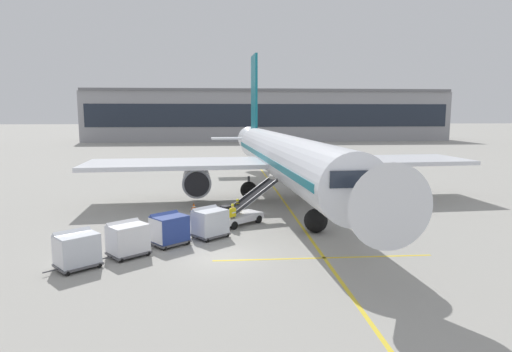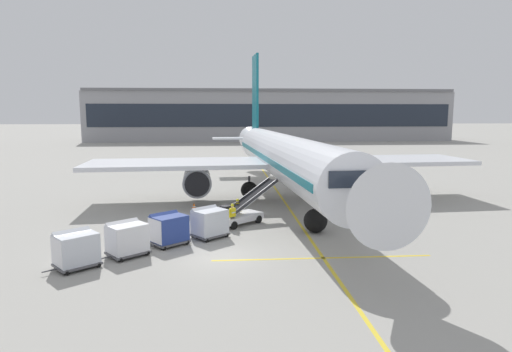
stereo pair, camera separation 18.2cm
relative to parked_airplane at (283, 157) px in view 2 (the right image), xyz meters
The scene contains 13 objects.
ground_plane 17.03m from the parked_airplane, 109.27° to the right, with size 600.00×600.00×0.00m, color #9E9B93.
parked_airplane is the anchor object (origin of this frame).
belt_loader 9.81m from the parked_airplane, 115.59° to the right, with size 4.85×4.44×2.94m.
baggage_cart_lead 13.58m from the parked_airplane, 117.87° to the right, with size 2.61×2.51×1.91m.
baggage_cart_second 15.93m from the parked_airplane, 123.08° to the right, with size 2.61×2.51×1.91m.
baggage_cart_third 18.57m from the parked_airplane, 125.21° to the right, with size 2.61×2.51×1.91m.
baggage_cart_fourth 21.20m from the parked_airplane, 127.31° to the right, with size 2.61×2.51×1.91m.
ground_crew_by_loader 9.64m from the parked_airplane, 117.88° to the right, with size 0.56×0.33×1.74m.
ground_crew_by_carts 11.26m from the parked_airplane, 115.59° to the right, with size 0.47×0.42×1.74m.
safety_cone_engine_keepout 9.44m from the parked_airplane, 151.03° to the right, with size 0.61×0.61×0.69m.
apron_guidance_line_lead_in 3.96m from the parked_airplane, 84.41° to the right, with size 0.20×110.00×0.01m.
apron_guidance_line_stop_bar 16.63m from the parked_airplane, 89.82° to the right, with size 12.00×0.20×0.01m.
terminal_building 88.90m from the parked_airplane, 84.82° to the left, with size 101.76×17.45×14.36m.
Camera 2 is at (0.25, -22.84, 7.76)m, focal length 30.56 mm.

